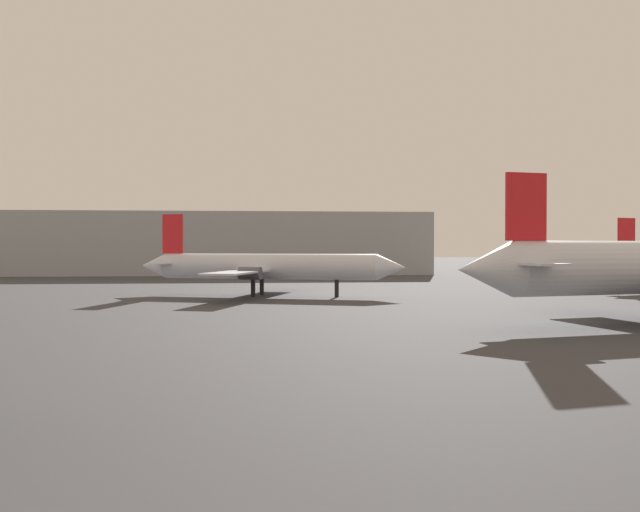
% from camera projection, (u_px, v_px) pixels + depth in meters
% --- Properties ---
extents(airplane_far_right, '(29.02, 23.77, 8.93)m').
position_uv_depth(airplane_far_right, '(266.00, 267.00, 75.13)').
color(airplane_far_right, silver).
rests_on(airplane_far_right, ground_plane).
extents(terminal_building, '(95.13, 21.95, 11.58)m').
position_uv_depth(terminal_building, '(177.00, 244.00, 133.83)').
color(terminal_building, '#999EA3').
rests_on(terminal_building, ground_plane).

